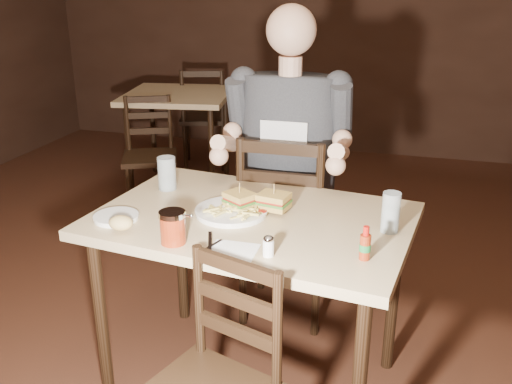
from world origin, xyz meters
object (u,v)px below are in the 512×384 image
(glass_right, at_px, (391,212))
(side_plate, at_px, (116,218))
(chair_far, at_px, (288,225))
(diner, at_px, (287,123))
(glass_left, at_px, (167,173))
(bg_table, at_px, (178,104))
(syrup_dispenser, at_px, (173,227))
(main_table, at_px, (252,235))
(dinner_plate, at_px, (231,212))
(hot_sauce, at_px, (365,243))
(bg_chair_near, at_px, (150,157))
(bg_chair_far, at_px, (204,118))

(glass_right, xyz_separation_m, side_plate, (-1.00, -0.17, -0.07))
(side_plate, bearing_deg, chair_far, 56.58)
(diner, relative_size, glass_left, 7.19)
(bg_table, bearing_deg, diner, -52.69)
(glass_left, relative_size, syrup_dispenser, 1.22)
(main_table, relative_size, dinner_plate, 4.66)
(chair_far, xyz_separation_m, glass_right, (0.50, -0.58, 0.36))
(chair_far, height_order, hot_sauce, chair_far)
(main_table, relative_size, hot_sauce, 10.92)
(bg_chair_near, relative_size, syrup_dispenser, 7.03)
(chair_far, height_order, side_plate, chair_far)
(bg_table, distance_m, diner, 2.09)
(glass_left, height_order, glass_right, glass_right)
(bg_chair_near, bearing_deg, glass_right, -66.61)
(syrup_dispenser, bearing_deg, glass_left, 123.08)
(main_table, bearing_deg, dinner_plate, -175.70)
(dinner_plate, bearing_deg, chair_far, 80.97)
(glass_left, xyz_separation_m, glass_right, (0.95, -0.18, 0.00))
(glass_left, bearing_deg, glass_right, -10.88)
(glass_left, bearing_deg, chair_far, 41.83)
(bg_table, bearing_deg, side_plate, -72.20)
(hot_sauce, bearing_deg, side_plate, 175.84)
(hot_sauce, relative_size, syrup_dispenser, 1.00)
(side_plate, bearing_deg, bg_chair_near, 112.75)
(bg_table, height_order, diner, diner)
(dinner_plate, bearing_deg, hot_sauce, -23.83)
(chair_far, bearing_deg, diner, 90.00)
(bg_chair_far, height_order, side_plate, bg_chair_far)
(chair_far, height_order, glass_right, chair_far)
(bg_chair_near, xyz_separation_m, glass_right, (1.75, -1.62, 0.43))
(main_table, distance_m, dinner_plate, 0.12)
(bg_chair_near, xyz_separation_m, hot_sauce, (1.69, -1.86, 0.42))
(main_table, xyz_separation_m, diner, (0.01, 0.53, 0.32))
(bg_chair_near, xyz_separation_m, syrup_dispenser, (1.04, -1.92, 0.42))
(dinner_plate, relative_size, glass_right, 1.84)
(bg_table, xyz_separation_m, side_plate, (0.75, -2.34, 0.10))
(dinner_plate, height_order, glass_left, glass_left)
(chair_far, relative_size, glass_left, 6.77)
(bg_chair_far, relative_size, bg_chair_near, 1.09)
(chair_far, distance_m, dinner_plate, 0.67)
(main_table, height_order, chair_far, chair_far)
(glass_right, relative_size, syrup_dispenser, 1.27)
(side_plate, bearing_deg, diner, 54.60)
(diner, relative_size, hot_sauce, 8.78)
(main_table, height_order, bg_chair_near, bg_chair_near)
(diner, height_order, dinner_plate, diner)
(bg_table, xyz_separation_m, hot_sauce, (1.69, -2.41, 0.15))
(glass_right, bearing_deg, glass_left, 169.12)
(bg_table, xyz_separation_m, bg_chair_far, (-0.00, 0.55, -0.24))
(hot_sauce, bearing_deg, dinner_plate, 156.17)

